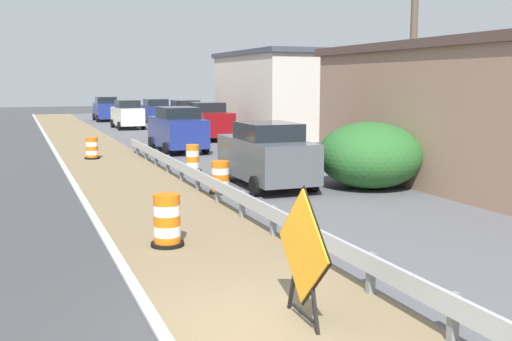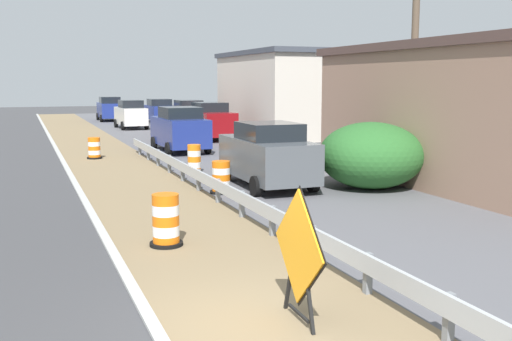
{
  "view_description": "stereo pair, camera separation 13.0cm",
  "coord_description": "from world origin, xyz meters",
  "px_view_note": "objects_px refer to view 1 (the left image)",
  "views": [
    {
      "loc": [
        -3.04,
        -7.63,
        3.52
      ],
      "look_at": [
        2.93,
        7.19,
        1.12
      ],
      "focal_mm": 41.95,
      "sensor_mm": 36.0,
      "label": 1
    },
    {
      "loc": [
        -2.92,
        -7.68,
        3.52
      ],
      "look_at": [
        2.93,
        7.19,
        1.12
      ],
      "focal_mm": 41.95,
      "sensor_mm": 36.0,
      "label": 2
    }
  ],
  "objects_px": {
    "traffic_barrel_nearest": "(167,223)",
    "car_mid_far_lane": "(186,116)",
    "car_trailing_near_lane": "(156,111)",
    "car_trailing_far_lane": "(106,109)",
    "traffic_barrel_mid": "(193,160)",
    "utility_pole_near": "(412,74)",
    "traffic_barrel_far": "(92,149)",
    "car_lead_far_lane": "(127,114)",
    "car_lead_near_lane": "(177,129)",
    "car_distant_a": "(208,121)",
    "car_distant_b": "(266,155)",
    "warning_sign_diamond": "(303,251)",
    "traffic_barrel_close": "(220,179)"
  },
  "relations": [
    {
      "from": "traffic_barrel_nearest",
      "to": "car_mid_far_lane",
      "type": "height_order",
      "value": "car_mid_far_lane"
    },
    {
      "from": "car_trailing_near_lane",
      "to": "car_trailing_far_lane",
      "type": "xyz_separation_m",
      "value": [
        -3.65,
        3.89,
        0.06
      ]
    },
    {
      "from": "car_mid_far_lane",
      "to": "traffic_barrel_mid",
      "type": "bearing_deg",
      "value": -15.91
    },
    {
      "from": "utility_pole_near",
      "to": "car_trailing_near_lane",
      "type": "bearing_deg",
      "value": 92.09
    },
    {
      "from": "traffic_barrel_far",
      "to": "car_lead_far_lane",
      "type": "bearing_deg",
      "value": 74.91
    },
    {
      "from": "car_lead_near_lane",
      "to": "car_distant_a",
      "type": "bearing_deg",
      "value": -32.6
    },
    {
      "from": "car_distant_a",
      "to": "car_distant_b",
      "type": "relative_size",
      "value": 0.95
    },
    {
      "from": "car_trailing_far_lane",
      "to": "car_distant_b",
      "type": "bearing_deg",
      "value": -179.0
    },
    {
      "from": "car_trailing_far_lane",
      "to": "car_trailing_near_lane",
      "type": "bearing_deg",
      "value": -136.21
    },
    {
      "from": "car_lead_far_lane",
      "to": "utility_pole_near",
      "type": "relative_size",
      "value": 0.59
    },
    {
      "from": "car_lead_near_lane",
      "to": "car_trailing_near_lane",
      "type": "xyz_separation_m",
      "value": [
        3.64,
        21.15,
        -0.11
      ]
    },
    {
      "from": "car_lead_far_lane",
      "to": "car_distant_a",
      "type": "bearing_deg",
      "value": -165.25
    },
    {
      "from": "car_lead_near_lane",
      "to": "car_lead_far_lane",
      "type": "bearing_deg",
      "value": -1.57
    },
    {
      "from": "car_lead_near_lane",
      "to": "car_distant_a",
      "type": "height_order",
      "value": "car_distant_a"
    },
    {
      "from": "car_trailing_near_lane",
      "to": "car_distant_a",
      "type": "height_order",
      "value": "car_distant_a"
    },
    {
      "from": "traffic_barrel_far",
      "to": "utility_pole_near",
      "type": "height_order",
      "value": "utility_pole_near"
    },
    {
      "from": "traffic_barrel_far",
      "to": "car_distant_b",
      "type": "relative_size",
      "value": 0.21
    },
    {
      "from": "warning_sign_diamond",
      "to": "car_lead_far_lane",
      "type": "bearing_deg",
      "value": -93.98
    },
    {
      "from": "traffic_barrel_mid",
      "to": "car_trailing_near_lane",
      "type": "xyz_separation_m",
      "value": [
        4.94,
        28.47,
        0.5
      ]
    },
    {
      "from": "traffic_barrel_nearest",
      "to": "car_trailing_far_lane",
      "type": "height_order",
      "value": "car_trailing_far_lane"
    },
    {
      "from": "traffic_barrel_nearest",
      "to": "traffic_barrel_close",
      "type": "bearing_deg",
      "value": 60.75
    },
    {
      "from": "car_distant_a",
      "to": "traffic_barrel_nearest",
      "type": "bearing_deg",
      "value": -20.49
    },
    {
      "from": "traffic_barrel_mid",
      "to": "car_trailing_far_lane",
      "type": "distance_m",
      "value": 32.4
    },
    {
      "from": "traffic_barrel_far",
      "to": "utility_pole_near",
      "type": "distance_m",
      "value": 14.81
    },
    {
      "from": "car_distant_a",
      "to": "utility_pole_near",
      "type": "relative_size",
      "value": 0.62
    },
    {
      "from": "traffic_barrel_nearest",
      "to": "traffic_barrel_mid",
      "type": "height_order",
      "value": "traffic_barrel_nearest"
    },
    {
      "from": "warning_sign_diamond",
      "to": "traffic_barrel_mid",
      "type": "relative_size",
      "value": 1.84
    },
    {
      "from": "car_mid_far_lane",
      "to": "car_trailing_near_lane",
      "type": "bearing_deg",
      "value": 177.94
    },
    {
      "from": "car_distant_b",
      "to": "car_trailing_near_lane",
      "type": "bearing_deg",
      "value": -5.21
    },
    {
      "from": "traffic_barrel_close",
      "to": "car_lead_far_lane",
      "type": "bearing_deg",
      "value": 86.13
    },
    {
      "from": "car_trailing_near_lane",
      "to": "utility_pole_near",
      "type": "height_order",
      "value": "utility_pole_near"
    },
    {
      "from": "traffic_barrel_close",
      "to": "utility_pole_near",
      "type": "height_order",
      "value": "utility_pole_near"
    },
    {
      "from": "traffic_barrel_close",
      "to": "traffic_barrel_nearest",
      "type": "bearing_deg",
      "value": -119.25
    },
    {
      "from": "traffic_barrel_nearest",
      "to": "utility_pole_near",
      "type": "distance_m",
      "value": 10.99
    },
    {
      "from": "car_trailing_far_lane",
      "to": "utility_pole_near",
      "type": "height_order",
      "value": "utility_pole_near"
    },
    {
      "from": "traffic_barrel_mid",
      "to": "car_distant_b",
      "type": "bearing_deg",
      "value": -67.79
    },
    {
      "from": "traffic_barrel_mid",
      "to": "warning_sign_diamond",
      "type": "bearing_deg",
      "value": -99.64
    },
    {
      "from": "car_lead_far_lane",
      "to": "car_distant_b",
      "type": "distance_m",
      "value": 26.62
    },
    {
      "from": "car_mid_far_lane",
      "to": "traffic_barrel_far",
      "type": "bearing_deg",
      "value": -33.45
    },
    {
      "from": "car_lead_far_lane",
      "to": "car_distant_a",
      "type": "distance_m",
      "value": 10.81
    },
    {
      "from": "traffic_barrel_nearest",
      "to": "car_lead_far_lane",
      "type": "distance_m",
      "value": 32.94
    },
    {
      "from": "car_trailing_far_lane",
      "to": "car_distant_b",
      "type": "distance_m",
      "value": 36.06
    },
    {
      "from": "warning_sign_diamond",
      "to": "car_lead_near_lane",
      "type": "bearing_deg",
      "value": -97.7
    },
    {
      "from": "traffic_barrel_mid",
      "to": "traffic_barrel_far",
      "type": "distance_m",
      "value": 6.67
    },
    {
      "from": "warning_sign_diamond",
      "to": "traffic_barrel_far",
      "type": "relative_size",
      "value": 2.1
    },
    {
      "from": "car_lead_near_lane",
      "to": "utility_pole_near",
      "type": "relative_size",
      "value": 0.65
    },
    {
      "from": "traffic_barrel_far",
      "to": "car_distant_a",
      "type": "relative_size",
      "value": 0.22
    },
    {
      "from": "traffic_barrel_close",
      "to": "car_trailing_near_lane",
      "type": "bearing_deg",
      "value": 80.88
    },
    {
      "from": "utility_pole_near",
      "to": "traffic_barrel_mid",
      "type": "bearing_deg",
      "value": 140.06
    },
    {
      "from": "car_lead_near_lane",
      "to": "car_trailing_far_lane",
      "type": "distance_m",
      "value": 25.05
    }
  ]
}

